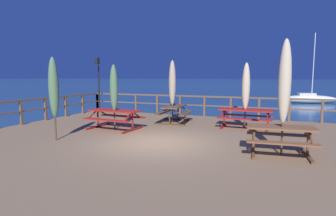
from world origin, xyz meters
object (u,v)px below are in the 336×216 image
(picnic_table_mid_right, at_px, (115,115))
(sailboat_distant, at_px, (308,99))
(picnic_table_mid_left, at_px, (246,114))
(picnic_table_back_left, at_px, (174,110))
(patio_umbrella_short_back, at_px, (114,88))
(patio_umbrella_tall_mid_left, at_px, (285,82))
(lamp_post_hooked, at_px, (98,76))
(patio_umbrella_short_mid, at_px, (54,88))
(patio_umbrella_tall_back_right, at_px, (172,83))
(picnic_table_front_right, at_px, (280,134))
(patio_umbrella_short_front, at_px, (246,87))

(picnic_table_mid_right, distance_m, sailboat_distant, 26.62)
(picnic_table_mid_left, relative_size, picnic_table_mid_right, 0.98)
(picnic_table_back_left, bearing_deg, sailboat_distant, 71.47)
(picnic_table_mid_left, height_order, patio_umbrella_short_back, patio_umbrella_short_back)
(patio_umbrella_tall_mid_left, relative_size, sailboat_distant, 0.40)
(picnic_table_mid_left, bearing_deg, picnic_table_mid_right, -155.82)
(lamp_post_hooked, xyz_separation_m, sailboat_distant, (12.85, 21.02, -2.50))
(picnic_table_mid_left, relative_size, patio_umbrella_short_back, 0.83)
(lamp_post_hooked, bearing_deg, patio_umbrella_short_mid, -65.41)
(patio_umbrella_tall_back_right, distance_m, lamp_post_hooked, 5.44)
(patio_umbrella_tall_mid_left, xyz_separation_m, sailboat_distant, (3.09, 26.41, -2.33))
(patio_umbrella_tall_back_right, bearing_deg, sailboat_distant, 71.30)
(picnic_table_back_left, height_order, patio_umbrella_short_back, patio_umbrella_short_back)
(picnic_table_back_left, distance_m, sailboat_distant, 23.87)
(picnic_table_front_right, relative_size, patio_umbrella_short_mid, 0.68)
(patio_umbrella_short_back, bearing_deg, lamp_post_hooked, 132.55)
(picnic_table_front_right, bearing_deg, picnic_table_mid_right, 167.00)
(patio_umbrella_short_front, relative_size, patio_umbrella_short_mid, 0.97)
(picnic_table_front_right, xyz_separation_m, picnic_table_mid_left, (-1.29, 3.57, 0.01))
(picnic_table_front_right, distance_m, picnic_table_mid_right, 6.27)
(patio_umbrella_short_back, height_order, lamp_post_hooked, lamp_post_hooked)
(picnic_table_mid_right, bearing_deg, patio_umbrella_short_back, -57.28)
(patio_umbrella_short_back, distance_m, patio_umbrella_short_mid, 2.46)
(lamp_post_hooked, bearing_deg, patio_umbrella_tall_mid_left, -28.92)
(picnic_table_front_right, height_order, patio_umbrella_tall_back_right, patio_umbrella_tall_back_right)
(picnic_table_mid_left, height_order, patio_umbrella_tall_back_right, patio_umbrella_tall_back_right)
(patio_umbrella_tall_mid_left, height_order, patio_umbrella_short_front, patio_umbrella_tall_mid_left)
(picnic_table_mid_left, relative_size, patio_umbrella_tall_mid_left, 0.70)
(picnic_table_mid_left, height_order, patio_umbrella_short_mid, patio_umbrella_short_mid)
(picnic_table_back_left, height_order, patio_umbrella_tall_mid_left, patio_umbrella_tall_mid_left)
(picnic_table_mid_right, relative_size, patio_umbrella_short_back, 0.85)
(patio_umbrella_short_mid, bearing_deg, patio_umbrella_tall_back_right, 63.85)
(picnic_table_back_left, height_order, patio_umbrella_short_mid, patio_umbrella_short_mid)
(lamp_post_hooked, height_order, sailboat_distant, sailboat_distant)
(picnic_table_mid_right, distance_m, patio_umbrella_short_back, 1.06)
(lamp_post_hooked, bearing_deg, sailboat_distant, 58.57)
(patio_umbrella_short_back, bearing_deg, patio_umbrella_tall_back_right, 56.47)
(patio_umbrella_tall_mid_left, bearing_deg, patio_umbrella_short_mid, -172.46)
(patio_umbrella_short_mid, relative_size, sailboat_distant, 0.35)
(patio_umbrella_short_back, xyz_separation_m, sailboat_distant, (9.21, 24.98, -2.01))
(picnic_table_front_right, height_order, lamp_post_hooked, lamp_post_hooked)
(patio_umbrella_short_back, height_order, sailboat_distant, sailboat_distant)
(picnic_table_front_right, distance_m, patio_umbrella_tall_mid_left, 1.39)
(lamp_post_hooked, bearing_deg, picnic_table_mid_left, -11.79)
(patio_umbrella_tall_back_right, bearing_deg, picnic_table_mid_left, -2.63)
(picnic_table_mid_left, bearing_deg, sailboat_distant, 79.03)
(patio_umbrella_short_back, relative_size, lamp_post_hooked, 0.80)
(picnic_table_front_right, relative_size, patio_umbrella_short_back, 0.72)
(picnic_table_mid_right, distance_m, patio_umbrella_short_mid, 2.74)
(picnic_table_mid_right, relative_size, patio_umbrella_short_mid, 0.80)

